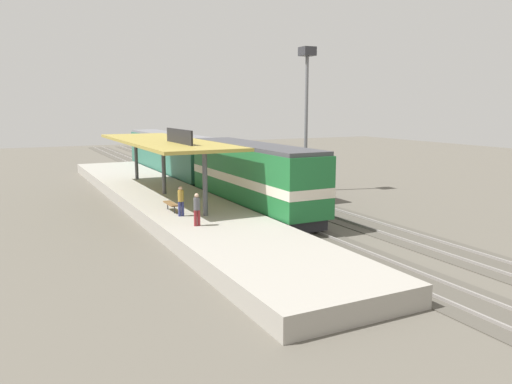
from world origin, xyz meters
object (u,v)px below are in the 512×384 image
freight_car (268,169)px  person_waiting (181,199)px  light_mast (307,89)px  locomotive (253,177)px  passenger_carriage_single (170,155)px  person_walking (197,208)px  platform_bench (171,204)px

freight_car → person_waiting: (-10.48, -9.16, -0.12)m
freight_car → light_mast: 7.21m
locomotive → passenger_carriage_single: bearing=90.0°
locomotive → person_walking: (-5.88, -5.33, -0.56)m
locomotive → person_waiting: 6.50m
person_walking → light_mast: bearing=39.1°
platform_bench → passenger_carriage_single: bearing=72.7°
freight_car → person_walking: bearing=-131.7°
person_walking → freight_car: bearing=48.3°
person_waiting → freight_car: bearing=41.2°
freight_car → platform_bench: bearing=-144.2°
passenger_carriage_single → person_walking: size_ratio=11.70×
platform_bench → light_mast: (13.80, 7.00, 7.05)m
platform_bench → freight_car: (10.60, 7.65, 0.63)m
freight_car → person_waiting: size_ratio=7.02×
platform_bench → passenger_carriage_single: (6.00, 19.22, 0.97)m
passenger_carriage_single → person_walking: bearing=-104.2°
passenger_carriage_single → freight_car: passenger_carriage_single is taller
passenger_carriage_single → person_waiting: (-5.88, -20.73, -0.46)m
light_mast → person_walking: 18.80m
locomotive → passenger_carriage_single: 18.00m
locomotive → freight_car: locomotive is taller
passenger_carriage_single → light_mast: bearing=-57.4°
platform_bench → person_walking: person_walking is taller
passenger_carriage_single → person_waiting: bearing=-105.8°
freight_car → person_waiting: freight_car is taller
locomotive → passenger_carriage_single: locomotive is taller
locomotive → person_walking: 7.96m
person_waiting → person_walking: (-0.01, -2.60, 0.00)m
locomotive → platform_bench: bearing=-168.5°
passenger_carriage_single → person_walking: 24.07m
passenger_carriage_single → person_waiting: 21.55m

